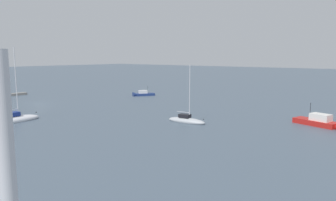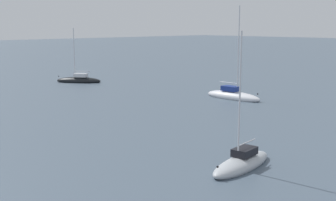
% 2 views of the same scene
% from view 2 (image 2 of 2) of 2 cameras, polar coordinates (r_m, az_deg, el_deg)
% --- Properties ---
extents(sailboat_white_near, '(8.39, 2.56, 12.63)m').
position_cam_2_polar(sailboat_white_near, '(58.14, 8.61, 0.66)').
color(sailboat_white_near, silver).
rests_on(sailboat_white_near, ground_plane).
extents(sailboat_black_far, '(7.51, 6.50, 9.63)m').
position_cam_2_polar(sailboat_black_far, '(75.29, -11.76, 2.65)').
color(sailboat_black_far, black).
rests_on(sailboat_black_far, ground_plane).
extents(sailboat_grey_outer, '(2.63, 6.87, 9.74)m').
position_cam_2_polar(sailboat_grey_outer, '(30.49, 9.79, -8.17)').
color(sailboat_grey_outer, '#ADB2B7').
rests_on(sailboat_grey_outer, ground_plane).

